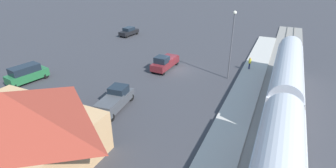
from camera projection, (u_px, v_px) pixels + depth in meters
ground_plane at (178, 70)px, 36.67m from camera, size 200.00×200.00×0.00m
railway_track at (283, 88)px, 31.32m from camera, size 4.80×70.00×0.30m
platform at (249, 81)px, 32.81m from camera, size 3.20×46.00×0.30m
passenger_train at (282, 116)px, 20.42m from camera, size 2.93×34.75×4.98m
station_building at (12, 126)px, 18.85m from camera, size 12.40×9.08×5.86m
pedestrian_on_platform at (250, 62)px, 35.86m from camera, size 0.36×0.36×1.71m
pickup_maroon at (165, 62)px, 36.58m from camera, size 2.16×5.47×2.14m
pickup_charcoal at (115, 100)px, 26.63m from camera, size 2.52×5.58×2.14m
suv_green at (26, 74)px, 32.54m from camera, size 2.82×5.18×2.22m
sedan_black at (129, 31)px, 53.40m from camera, size 2.34×4.68×1.74m
light_pole_near_platform at (232, 38)px, 31.65m from camera, size 0.44×0.44×8.77m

